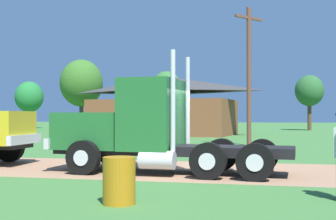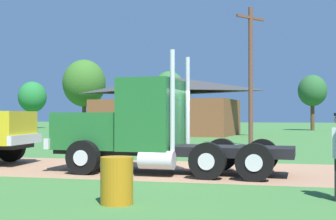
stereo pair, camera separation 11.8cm
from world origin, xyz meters
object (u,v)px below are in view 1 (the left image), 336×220
shed_building (164,106)px  utility_pole_far (249,72)px  steel_barrel (119,181)px  truck_foreground_white (143,130)px

shed_building → utility_pole_far: bearing=-58.1°
steel_barrel → utility_pole_far: utility_pole_far is taller
truck_foreground_white → shed_building: shed_building is taller
steel_barrel → shed_building: size_ratio=0.07×
shed_building → truck_foreground_white: bearing=-77.8°
steel_barrel → shed_building: (-6.70, 31.53, 2.07)m
truck_foreground_white → utility_pole_far: 13.85m
truck_foreground_white → shed_building: 27.12m
utility_pole_far → shed_building: bearing=121.9°
truck_foreground_white → utility_pole_far: (2.45, 13.31, 2.93)m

